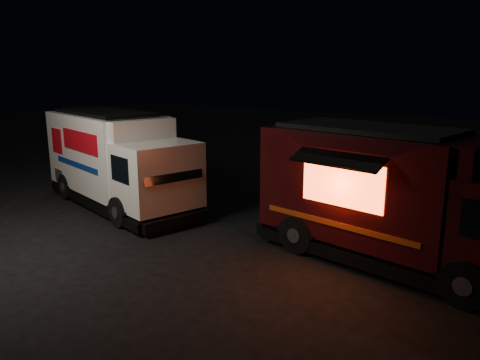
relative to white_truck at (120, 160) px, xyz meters
name	(u,v)px	position (x,y,z in m)	size (l,w,h in m)	color
ground	(187,236)	(3.69, -1.25, -1.57)	(80.00, 80.00, 0.00)	black
white_truck	(120,160)	(0.00, 0.00, 0.00)	(6.93, 2.37, 3.14)	silver
red_truck	(401,198)	(9.06, -0.17, 0.02)	(6.85, 2.52, 3.19)	black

